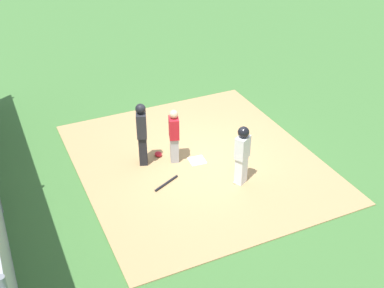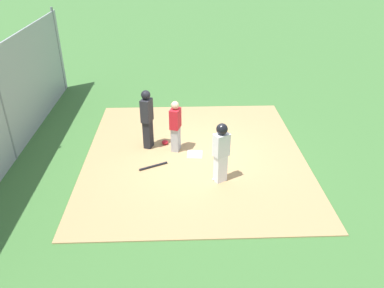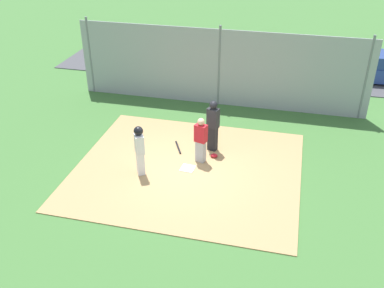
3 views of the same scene
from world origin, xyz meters
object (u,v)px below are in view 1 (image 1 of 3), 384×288
runner (242,151)px  catcher_mask (158,154)px  home_plate (197,161)px  catcher (174,135)px  umpire (142,133)px  baseball_bat (166,183)px  baseball (235,182)px

runner → catcher_mask: bearing=6.0°
home_plate → runner: 1.78m
catcher → runner: (1.69, 1.17, 0.14)m
umpire → baseball_bat: size_ratio=2.17×
home_plate → runner: runner is taller
umpire → catcher: bearing=4.4°
catcher_mask → baseball: bearing=32.9°
umpire → baseball_bat: (1.18, 0.20, -0.95)m
catcher_mask → home_plate: bearing=52.4°
home_plate → umpire: bearing=-110.9°
catcher_mask → runner: bearing=36.0°
runner → baseball_bat: (-0.73, -1.80, -0.93)m
runner → baseball: runner is taller
runner → catcher_mask: (-2.08, -1.51, -0.90)m
home_plate → runner: (1.38, 0.61, 0.95)m
runner → home_plate: bearing=-6.3°
baseball → catcher: bearing=-149.3°
catcher → baseball: (1.68, 1.00, -0.78)m
umpire → catcher_mask: (-0.16, 0.50, -0.92)m
catcher → baseball_bat: 1.39m
catcher → catcher_mask: bearing=148.6°
baseball_bat → catcher: bearing=-149.8°
catcher → baseball_bat: size_ratio=1.87×
umpire → baseball_bat: bearing=-60.6°
baseball_bat → baseball: (0.73, 1.64, 0.01)m
home_plate → runner: size_ratio=0.26×
catcher → runner: size_ratio=0.95×
umpire → catcher_mask: 1.06m
catcher → runner: 2.05m
baseball → baseball_bat: bearing=-114.0°
umpire → catcher_mask: bearing=37.6°
home_plate → catcher_mask: bearing=-127.6°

